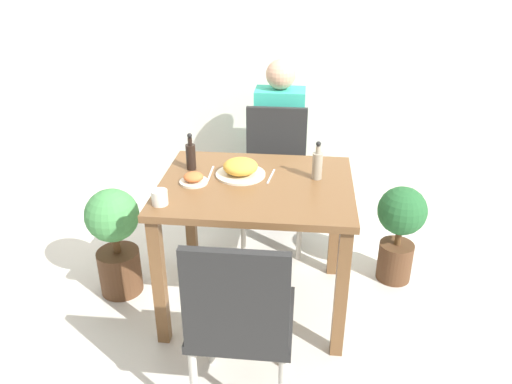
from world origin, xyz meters
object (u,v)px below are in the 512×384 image
Objects in this scene: side_plate at (194,179)px; potted_plant_left at (115,237)px; person_figure at (279,143)px; chair_near at (240,318)px; chair_far at (275,170)px; sauce_bottle at (317,164)px; drink_cup at (160,197)px; potted_plant_right at (400,227)px; food_plate at (240,168)px; condiment_bottle at (191,155)px.

potted_plant_left is (-0.49, 0.06, -0.41)m from side_plate.
person_figure reaches higher than side_plate.
chair_far is at bearing -91.44° from chair_near.
chair_near is at bearing -109.54° from sauce_bottle.
chair_near is 1.46m from chair_far.
potted_plant_right is at bearing 25.71° from drink_cup.
chair_near is at bearing -91.44° from chair_far.
side_plate is 0.27m from drink_cup.
condiment_bottle reaches higher than food_plate.
food_plate is 1.03m from potted_plant_right.
drink_cup is 0.12× the size of potted_plant_left.
chair_far reaches higher than potted_plant_right.
food_plate is at bearing -102.31° from chair_far.
condiment_bottle is (-0.41, -0.58, 0.32)m from chair_far.
side_plate is 0.22× the size of potted_plant_left.
drink_cup is 0.65m from potted_plant_left.
person_figure is (0.37, 1.07, -0.20)m from side_plate.
potted_plant_left is 0.56× the size of person_figure.
person_figure is at bearing 70.85° from side_plate.
potted_plant_right is (0.51, 0.23, -0.48)m from sauce_bottle.
sauce_bottle is at bearing 2.88° from potted_plant_left.
potted_plant_right is (0.80, 1.06, -0.15)m from chair_near.
chair_far is at bearing 77.69° from food_plate.
sauce_bottle reaches higher than drink_cup.
sauce_bottle is at bearing -75.36° from person_figure.
potted_plant_right is (0.77, -0.40, -0.15)m from chair_far.
potted_plant_right is (1.62, 0.29, -0.01)m from potted_plant_left.
chair_far is 1.48× the size of potted_plant_right.
sauce_bottle is 0.33× the size of potted_plant_right.
chair_far is at bearing 39.07° from potted_plant_left.
drink_cup is at bearing -113.66° from side_plate.
potted_plant_left is 1.34m from person_figure.
chair_far is 1.14m from drink_cup.
potted_plant_left is (-0.71, -0.05, -0.43)m from food_plate.
person_figure is at bearing 81.23° from food_plate.
condiment_bottle is 1.03m from person_figure.
drink_cup is 0.82m from sauce_bottle.
drink_cup is at bearing -154.29° from potted_plant_right.
potted_plant_left is at bearing -175.81° from food_plate.
condiment_bottle is at bearing 106.10° from side_plate.
chair_near is 4.43× the size of sauce_bottle.
side_plate is at bearing -169.12° from sauce_bottle.
side_plate is at bearing -115.75° from chair_far.
side_plate is (-0.22, -0.12, -0.02)m from food_plate.
chair_near reaches higher than potted_plant_left.
chair_near reaches higher than drink_cup.
chair_far is at bearing 152.24° from potted_plant_right.
chair_far is 0.32m from person_figure.
chair_near is 1.48× the size of potted_plant_right.
chair_far is at bearing 64.25° from side_plate.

